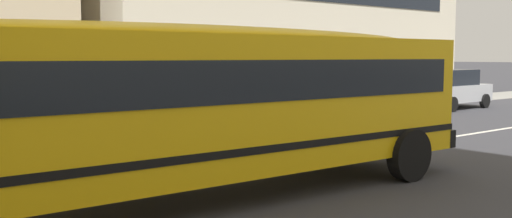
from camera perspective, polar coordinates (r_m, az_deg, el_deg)
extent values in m
plane|color=#38383D|center=(12.11, 4.64, -5.16)|extent=(400.00, 400.00, 0.00)
cube|color=gray|center=(18.35, -11.99, -1.67)|extent=(120.00, 3.00, 0.01)
cube|color=silver|center=(12.11, 4.64, -5.15)|extent=(110.00, 0.16, 0.01)
cube|color=yellow|center=(8.60, -7.22, 0.50)|extent=(10.24, 2.63, 2.03)
cube|color=black|center=(12.10, 14.56, -2.30)|extent=(0.26, 2.32, 0.33)
cube|color=black|center=(8.58, -7.25, 2.93)|extent=(9.63, 2.65, 0.59)
cube|color=black|center=(8.67, -7.17, -3.46)|extent=(10.26, 2.66, 0.11)
ellipsoid|color=yellow|center=(8.58, -7.30, 7.28)|extent=(9.83, 2.44, 0.33)
cylinder|color=black|center=(10.41, 15.09, -4.46)|extent=(0.93, 0.29, 0.92)
cylinder|color=black|center=(11.95, 6.31, -3.06)|extent=(0.93, 0.29, 0.92)
cube|color=#B7BABF|center=(25.35, 18.89, 1.52)|extent=(3.95, 1.83, 0.70)
cube|color=black|center=(25.19, 18.76, 3.03)|extent=(2.25, 1.63, 0.64)
cylinder|color=black|center=(26.92, 18.71, 0.98)|extent=(0.61, 0.20, 0.60)
cylinder|color=black|center=(26.10, 21.92, 0.75)|extent=(0.61, 0.20, 0.60)
cylinder|color=black|center=(24.73, 15.64, 0.71)|extent=(0.61, 0.20, 0.60)
cylinder|color=black|center=(23.83, 19.04, 0.45)|extent=(0.61, 0.20, 0.60)
cube|color=black|center=(25.63, 7.38, 4.64)|extent=(16.65, 0.04, 1.10)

